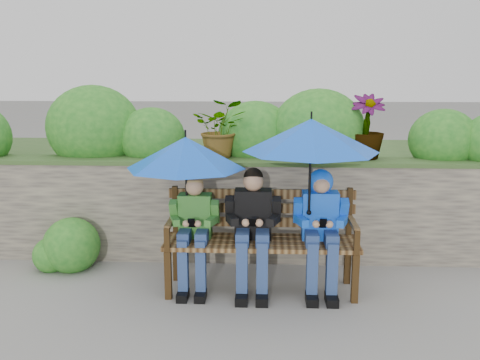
{
  "coord_description": "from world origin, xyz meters",
  "views": [
    {
      "loc": [
        0.22,
        -4.53,
        1.89
      ],
      "look_at": [
        0.0,
        0.1,
        0.95
      ],
      "focal_mm": 40.0,
      "sensor_mm": 36.0,
      "label": 1
    }
  ],
  "objects_px": {
    "boy_middle": "(253,224)",
    "umbrella_right": "(311,136)",
    "boy_left": "(194,226)",
    "umbrella_left": "(186,153)",
    "boy_right": "(321,220)",
    "park_bench": "(261,233)"
  },
  "relations": [
    {
      "from": "boy_left",
      "to": "boy_middle",
      "type": "bearing_deg",
      "value": -0.77
    },
    {
      "from": "boy_left",
      "to": "park_bench",
      "type": "bearing_deg",
      "value": 6.61
    },
    {
      "from": "boy_middle",
      "to": "boy_right",
      "type": "height_order",
      "value": "boy_middle"
    },
    {
      "from": "park_bench",
      "to": "umbrella_right",
      "type": "relative_size",
      "value": 1.47
    },
    {
      "from": "boy_middle",
      "to": "umbrella_left",
      "type": "xyz_separation_m",
      "value": [
        -0.58,
        0.05,
        0.6
      ]
    },
    {
      "from": "boy_left",
      "to": "umbrella_left",
      "type": "relative_size",
      "value": 0.99
    },
    {
      "from": "park_bench",
      "to": "boy_left",
      "type": "height_order",
      "value": "boy_left"
    },
    {
      "from": "park_bench",
      "to": "boy_middle",
      "type": "relative_size",
      "value": 1.54
    },
    {
      "from": "umbrella_left",
      "to": "umbrella_right",
      "type": "distance_m",
      "value": 1.07
    },
    {
      "from": "boy_middle",
      "to": "umbrella_right",
      "type": "distance_m",
      "value": 0.9
    },
    {
      "from": "park_bench",
      "to": "boy_left",
      "type": "xyz_separation_m",
      "value": [
        -0.58,
        -0.07,
        0.08
      ]
    },
    {
      "from": "boy_left",
      "to": "boy_right",
      "type": "height_order",
      "value": "boy_right"
    },
    {
      "from": "boy_left",
      "to": "boy_right",
      "type": "bearing_deg",
      "value": 0.35
    },
    {
      "from": "boy_middle",
      "to": "umbrella_left",
      "type": "height_order",
      "value": "umbrella_left"
    },
    {
      "from": "boy_right",
      "to": "boy_left",
      "type": "bearing_deg",
      "value": -179.65
    },
    {
      "from": "boy_middle",
      "to": "umbrella_right",
      "type": "relative_size",
      "value": 0.95
    },
    {
      "from": "park_bench",
      "to": "boy_middle",
      "type": "bearing_deg",
      "value": -134.73
    },
    {
      "from": "boy_right",
      "to": "umbrella_left",
      "type": "height_order",
      "value": "umbrella_left"
    },
    {
      "from": "boy_left",
      "to": "boy_middle",
      "type": "relative_size",
      "value": 0.94
    },
    {
      "from": "park_bench",
      "to": "boy_left",
      "type": "relative_size",
      "value": 1.65
    },
    {
      "from": "park_bench",
      "to": "boy_right",
      "type": "distance_m",
      "value": 0.53
    },
    {
      "from": "park_bench",
      "to": "umbrella_right",
      "type": "xyz_separation_m",
      "value": [
        0.4,
        -0.08,
        0.87
      ]
    }
  ]
}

